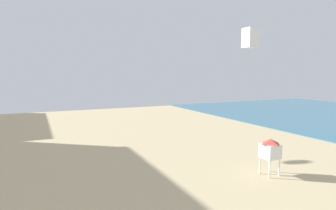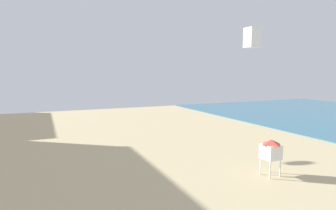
% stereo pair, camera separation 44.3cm
% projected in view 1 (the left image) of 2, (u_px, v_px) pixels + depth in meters
% --- Properties ---
extents(lifeguard_stand, '(1.10, 1.10, 2.55)m').
position_uv_depth(lifeguard_stand, '(270.00, 149.00, 19.47)').
color(lifeguard_stand, white).
rests_on(lifeguard_stand, ground).
extents(kite_white_box, '(1.03, 1.03, 1.62)m').
position_uv_depth(kite_white_box, '(250.00, 38.00, 23.38)').
color(kite_white_box, white).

